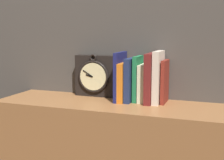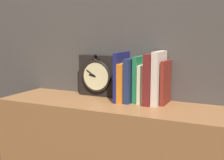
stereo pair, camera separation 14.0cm
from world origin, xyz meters
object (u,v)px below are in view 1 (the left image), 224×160
object	(u,v)px
book_slot3_green	(138,79)
book_slot7_maroon	(165,82)
book_slot1_orange	(125,82)
book_slot4_cream	(144,83)
book_slot6_cream	(158,77)
clock	(95,76)
book_slot2_navy	(131,80)
book_slot0_navy	(120,76)
book_slot5_maroon	(151,78)

from	to	relation	value
book_slot3_green	book_slot7_maroon	size ratio (longest dim) A/B	1.08
book_slot1_orange	book_slot4_cream	world-z (taller)	book_slot1_orange
book_slot3_green	book_slot6_cream	xyz separation A→B (m)	(0.10, -0.01, 0.01)
book_slot6_cream	book_slot4_cream	bearing A→B (deg)	173.35
book_slot4_cream	book_slot6_cream	xyz separation A→B (m)	(0.07, -0.01, 0.03)
book_slot1_orange	book_slot3_green	world-z (taller)	book_slot3_green
clock	book_slot2_navy	xyz separation A→B (m)	(0.20, -0.04, -0.00)
book_slot0_navy	book_slot4_cream	bearing A→B (deg)	7.77
book_slot0_navy	book_slot2_navy	world-z (taller)	book_slot0_navy
book_slot3_green	book_slot7_maroon	bearing A→B (deg)	0.84
book_slot3_green	book_slot6_cream	size ratio (longest dim) A/B	0.89
book_slot6_cream	book_slot7_maroon	xyz separation A→B (m)	(0.03, 0.01, -0.02)
book_slot0_navy	book_slot2_navy	distance (m)	0.05
book_slot1_orange	book_slot2_navy	xyz separation A→B (m)	(0.03, 0.00, 0.01)
book_slot7_maroon	book_slot3_green	bearing A→B (deg)	-179.16
book_slot2_navy	book_slot4_cream	xyz separation A→B (m)	(0.06, 0.01, -0.01)
clock	book_slot4_cream	xyz separation A→B (m)	(0.26, -0.03, -0.02)
book_slot0_navy	book_slot1_orange	world-z (taller)	book_slot0_navy
book_slot4_cream	book_slot7_maroon	distance (m)	0.10
book_slot1_orange	clock	bearing A→B (deg)	164.23
book_slot1_orange	book_slot2_navy	world-z (taller)	book_slot2_navy
book_slot6_cream	clock	bearing A→B (deg)	172.85
book_slot0_navy	book_slot3_green	world-z (taller)	book_slot0_navy
book_slot5_maroon	book_slot4_cream	bearing A→B (deg)	159.89
book_slot0_navy	book_slot4_cream	world-z (taller)	book_slot0_navy
book_slot4_cream	book_slot6_cream	size ratio (longest dim) A/B	0.73
clock	book_slot3_green	size ratio (longest dim) A/B	1.02
book_slot2_navy	book_slot6_cream	distance (m)	0.13
book_slot3_green	book_slot4_cream	size ratio (longest dim) A/B	1.21
clock	book_slot6_cream	distance (m)	0.33
clock	book_slot3_green	world-z (taller)	clock
clock	book_slot1_orange	bearing A→B (deg)	-15.77
book_slot2_navy	book_slot3_green	bearing A→B (deg)	25.05
book_slot3_green	book_slot4_cream	xyz separation A→B (m)	(0.03, -0.00, -0.02)
clock	book_slot2_navy	distance (m)	0.20
book_slot4_cream	book_slot1_orange	bearing A→B (deg)	-170.41
book_slot0_navy	book_slot1_orange	bearing A→B (deg)	0.32
book_slot7_maroon	book_slot6_cream	bearing A→B (deg)	-157.01
book_slot6_cream	book_slot3_green	bearing A→B (deg)	174.21
book_slot4_cream	book_slot7_maroon	size ratio (longest dim) A/B	0.89
book_slot1_orange	book_slot6_cream	world-z (taller)	book_slot6_cream
book_slot0_navy	book_slot6_cream	xyz separation A→B (m)	(0.18, 0.01, 0.00)
book_slot0_navy	book_slot4_cream	size ratio (longest dim) A/B	1.31
clock	book_slot1_orange	size ratio (longest dim) A/B	1.19
book_slot0_navy	book_slot6_cream	distance (m)	0.18
book_slot5_maroon	book_slot7_maroon	xyz separation A→B (m)	(0.06, 0.02, -0.02)
book_slot0_navy	book_slot6_cream	world-z (taller)	book_slot6_cream
book_slot2_navy	clock	bearing A→B (deg)	167.38
book_slot3_green	book_slot5_maroon	size ratio (longest dim) A/B	0.93
book_slot1_orange	book_slot7_maroon	xyz separation A→B (m)	(0.18, 0.02, 0.01)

